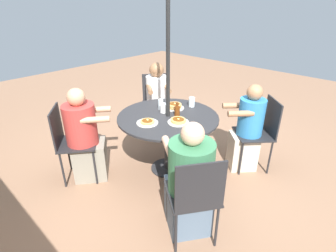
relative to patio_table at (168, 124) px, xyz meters
name	(u,v)px	position (x,y,z in m)	size (l,w,h in m)	color
ground_plane	(168,168)	(0.00, 0.00, -0.64)	(12.00, 12.00, 0.00)	#8C664C
patio_table	(168,124)	(0.00, 0.00, 0.00)	(1.21, 1.21, 0.76)	#28282B
umbrella_pole	(168,79)	(0.00, 0.00, 0.57)	(0.04, 0.04, 2.42)	black
patio_chair_north	(261,129)	(-0.80, -0.85, -0.10)	(0.61, 0.61, 0.93)	#232326
diner_north	(247,131)	(-0.68, -0.72, -0.12)	(0.53, 0.54, 1.13)	beige
patio_chair_east	(156,99)	(0.93, -0.70, -0.10)	(0.60, 0.60, 0.93)	#232326
diner_east	(157,103)	(0.79, -0.60, -0.10)	(0.58, 0.55, 1.17)	#3D3D42
patio_chair_south	(70,139)	(0.72, 0.92, -0.10)	(0.60, 0.60, 0.93)	#232326
diner_south	(85,139)	(0.61, 0.78, -0.12)	(0.58, 0.60, 1.15)	gray
patio_chair_west	(195,194)	(-0.95, 0.68, -0.10)	(0.60, 0.60, 0.93)	#232326
diner_west	(189,184)	(-0.81, 0.57, -0.13)	(0.63, 0.61, 1.14)	slate
pancake_plate_a	(147,122)	(0.03, 0.31, 0.13)	(0.24, 0.24, 0.04)	silver
pancake_plate_b	(174,106)	(0.10, -0.23, 0.14)	(0.24, 0.24, 0.07)	silver
pancake_plate_c	(178,121)	(-0.21, 0.05, 0.13)	(0.24, 0.24, 0.05)	silver
syrup_bottle	(177,111)	(-0.07, -0.08, 0.18)	(0.09, 0.07, 0.17)	#602D0F
coffee_cup	(164,108)	(0.12, -0.05, 0.17)	(0.09, 0.09, 0.11)	white
drinking_glass_a	(192,102)	(-0.01, -0.44, 0.17)	(0.08, 0.08, 0.12)	silver
drinking_glass_b	(161,104)	(0.21, -0.09, 0.18)	(0.07, 0.07, 0.13)	silver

